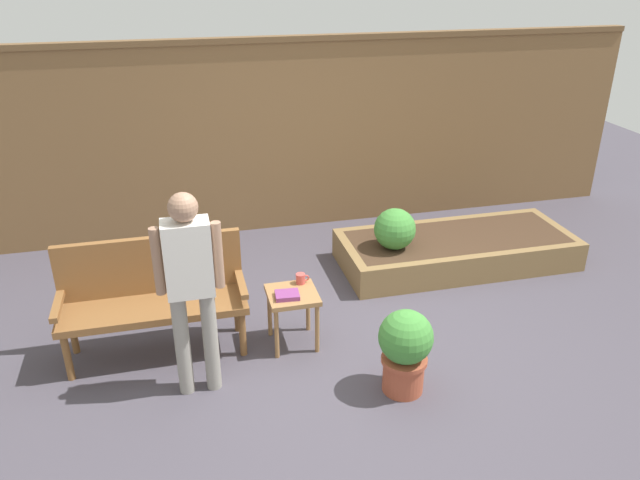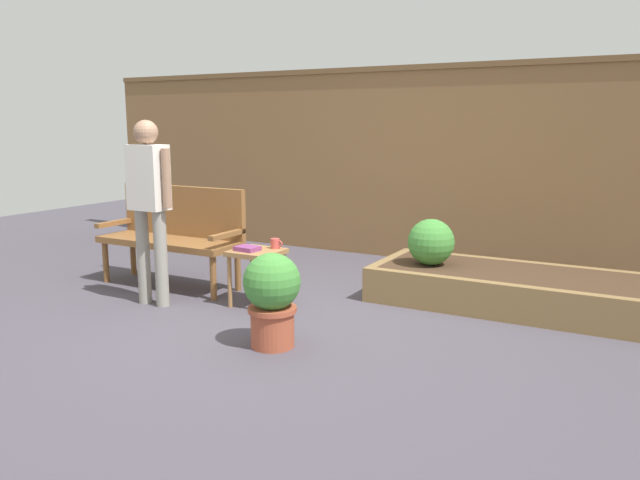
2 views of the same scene
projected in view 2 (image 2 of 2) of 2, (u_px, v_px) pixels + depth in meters
name	position (u px, v px, depth m)	size (l,w,h in m)	color
ground_plane	(280.00, 316.00, 5.05)	(14.00, 14.00, 0.00)	#47424C
fence_back	(402.00, 163.00, 7.09)	(8.40, 0.14, 2.16)	brown
garden_bench	(175.00, 228.00, 5.96)	(1.44, 0.48, 0.94)	brown
side_table	(257.00, 260.00, 5.29)	(0.40, 0.40, 0.48)	#9E7042
cup_on_table	(275.00, 243.00, 5.34)	(0.11, 0.08, 0.09)	#CC4C47
book_on_table	(247.00, 248.00, 5.25)	(0.19, 0.15, 0.04)	#7F3875
potted_boxwood	(272.00, 295.00, 4.31)	(0.40, 0.40, 0.66)	#A84C33
raised_planter_bed	(516.00, 289.00, 5.30)	(2.40, 1.00, 0.30)	olive
shrub_near_bench	(431.00, 242.00, 5.50)	(0.41, 0.41, 0.41)	brown
person_by_bench	(149.00, 196.00, 5.21)	(0.47, 0.20, 1.56)	gray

